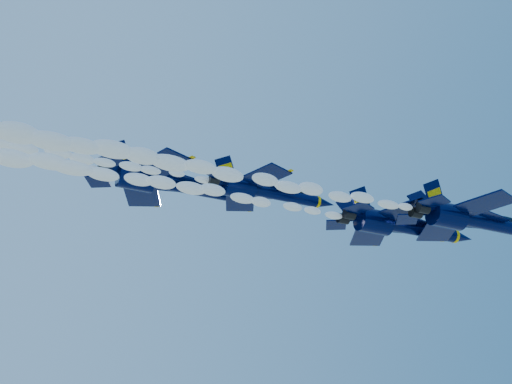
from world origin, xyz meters
name	(u,v)px	position (x,y,z in m)	size (l,w,h in m)	color
jet_lead	(473,220)	(13.90, -11.06, 149.39)	(16.48, 13.52, 6.12)	black
smoke_trail_jet_lead	(184,166)	(-16.95, -11.06, 148.96)	(47.62, 1.97, 1.77)	white
jet_second	(400,225)	(9.40, -4.87, 150.46)	(16.77, 13.76, 6.23)	black
smoke_trail_jet_second	(115,175)	(-21.58, -4.87, 150.03)	(47.62, 2.00, 1.80)	white
jet_third	(265,191)	(-3.04, 2.91, 155.61)	(15.84, 12.99, 5.89)	black
jet_fourth	(168,182)	(-12.41, 9.83, 158.02)	(19.45, 15.95, 7.23)	black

